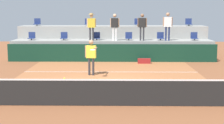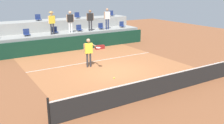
{
  "view_description": "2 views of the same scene",
  "coord_description": "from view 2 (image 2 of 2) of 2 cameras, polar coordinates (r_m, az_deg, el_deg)",
  "views": [
    {
      "loc": [
        0.35,
        -15.0,
        3.15
      ],
      "look_at": [
        0.13,
        -1.59,
        1.13
      ],
      "focal_mm": 54.61,
      "sensor_mm": 36.0,
      "label": 1
    },
    {
      "loc": [
        -7.37,
        -11.6,
        4.53
      ],
      "look_at": [
        -0.78,
        -0.94,
        0.89
      ],
      "focal_mm": 39.88,
      "sensor_mm": 36.0,
      "label": 2
    }
  ],
  "objects": [
    {
      "name": "stadium_chair_lower_mid_right",
      "position": [
        20.87,
        -7.53,
        7.62
      ],
      "size": [
        0.44,
        0.4,
        0.52
      ],
      "color": "#2D2D33",
      "rests_on": "seating_tier_lower"
    },
    {
      "name": "tennis_net",
      "position": [
        11.33,
        11.63,
        -4.99
      ],
      "size": [
        10.48,
        0.08,
        1.07
      ],
      "color": "black",
      "rests_on": "ground_plane"
    },
    {
      "name": "spectator_in_white",
      "position": [
        20.78,
        -5.03,
        9.96
      ],
      "size": [
        0.6,
        0.27,
        1.72
      ],
      "color": "#2D2D33",
      "rests_on": "seating_tier_lower"
    },
    {
      "name": "stadium_chair_upper_far_right",
      "position": [
        24.33,
        -0.09,
        10.98
      ],
      "size": [
        0.44,
        0.4,
        0.52
      ],
      "color": "#2D2D33",
      "rests_on": "seating_tier_upper"
    },
    {
      "name": "seating_tier_lower",
      "position": [
        20.66,
        -10.25,
        5.05
      ],
      "size": [
        13.0,
        1.8,
        1.25
      ],
      "primitive_type": "cube",
      "color": "gray",
      "rests_on": "ground_plane"
    },
    {
      "name": "seating_tier_upper",
      "position": [
        22.25,
        -12.05,
        6.85
      ],
      "size": [
        13.0,
        1.8,
        2.1
      ],
      "primitive_type": "cube",
      "color": "gray",
      "rests_on": "ground_plane"
    },
    {
      "name": "stadium_chair_lower_far_right",
      "position": [
        22.93,
        2.33,
        8.51
      ],
      "size": [
        0.44,
        0.4,
        0.52
      ],
      "color": "#2D2D33",
      "rests_on": "seating_tier_lower"
    },
    {
      "name": "stadium_chair_lower_right",
      "position": [
        21.79,
        -2.51,
        8.1
      ],
      "size": [
        0.44,
        0.4,
        0.52
      ],
      "color": "#2D2D33",
      "rests_on": "seating_tier_lower"
    },
    {
      "name": "stadium_chair_lower_left",
      "position": [
        19.54,
        -18.99,
        6.3
      ],
      "size": [
        0.44,
        0.4,
        0.52
      ],
      "color": "#2D2D33",
      "rests_on": "seating_tier_lower"
    },
    {
      "name": "tennis_player",
      "position": [
        14.96,
        -5.33,
        2.8
      ],
      "size": [
        0.61,
        1.26,
        1.75
      ],
      "color": "#2D2D33",
      "rests_on": "ground_plane"
    },
    {
      "name": "ground_plane",
      "position": [
        14.47,
        0.69,
        -2.04
      ],
      "size": [
        40.0,
        40.0,
        0.0
      ],
      "primitive_type": "plane",
      "color": "brown"
    },
    {
      "name": "tennis_ball",
      "position": [
        11.43,
        0.46,
        -3.71
      ],
      "size": [
        0.07,
        0.07,
        0.07
      ],
      "color": "#CCE033"
    },
    {
      "name": "spectator_leaning_on_rail",
      "position": [
        21.55,
        -1.11,
        10.38
      ],
      "size": [
        0.62,
        0.24,
        1.79
      ],
      "color": "navy",
      "rests_on": "seating_tier_lower"
    },
    {
      "name": "court_inner_paint",
      "position": [
        15.28,
        -1.32,
        -1.03
      ],
      "size": [
        9.0,
        10.0,
        0.01
      ],
      "primitive_type": "cube",
      "color": "#A36038",
      "rests_on": "ground_plane"
    },
    {
      "name": "stadium_chair_lower_mid_left",
      "position": [
        20.11,
        -13.01,
        7.02
      ],
      "size": [
        0.44,
        0.4,
        0.52
      ],
      "color": "#2D2D33",
      "rests_on": "seating_tier_lower"
    },
    {
      "name": "stadium_chair_upper_right",
      "position": [
        22.67,
        -7.93,
        10.45
      ],
      "size": [
        0.44,
        0.4,
        0.52
      ],
      "color": "#2D2D33",
      "rests_on": "seating_tier_upper"
    },
    {
      "name": "equipment_bag",
      "position": [
        19.83,
        -2.81,
        3.42
      ],
      "size": [
        0.76,
        0.28,
        0.3
      ],
      "primitive_type": "cube",
      "color": "maroon",
      "rests_on": "ground_plane"
    },
    {
      "name": "court_service_line",
      "position": [
        16.45,
        -3.79,
        0.21
      ],
      "size": [
        9.0,
        0.06,
        0.0
      ],
      "primitive_type": "cube",
      "color": "silver",
      "rests_on": "ground_plane"
    },
    {
      "name": "sponsor_backboard",
      "position": [
        19.49,
        -8.82,
        4.23
      ],
      "size": [
        13.0,
        0.16,
        1.1
      ],
      "primitive_type": "cube",
      "color": "#0F3323",
      "rests_on": "ground_plane"
    },
    {
      "name": "stadium_chair_upper_left",
      "position": [
        21.5,
        -16.57,
        9.63
      ],
      "size": [
        0.44,
        0.4,
        0.52
      ],
      "color": "#2D2D33",
      "rests_on": "seating_tier_upper"
    },
    {
      "name": "spectator_with_hat",
      "position": [
        19.54,
        -13.65,
        9.28
      ],
      "size": [
        0.59,
        0.46,
        1.75
      ],
      "color": "#2D2D33",
      "rests_on": "seating_tier_lower"
    },
    {
      "name": "spectator_in_grey",
      "position": [
        20.06,
        -9.55,
        9.55
      ],
      "size": [
        0.6,
        0.26,
        1.71
      ],
      "color": "white",
      "rests_on": "seating_tier_lower"
    }
  ]
}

